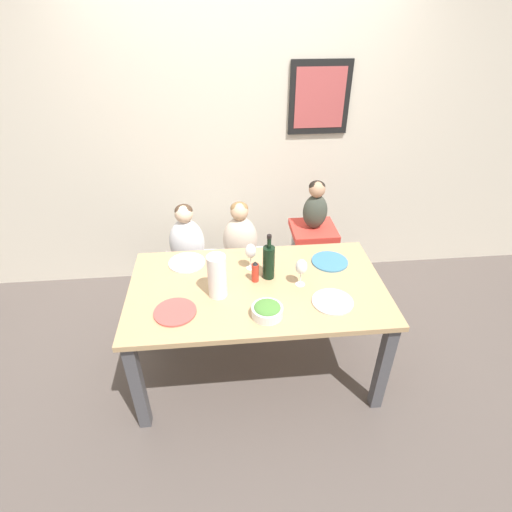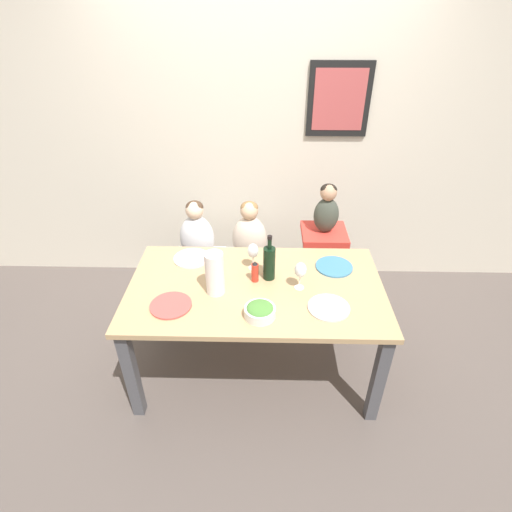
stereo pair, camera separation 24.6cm
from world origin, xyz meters
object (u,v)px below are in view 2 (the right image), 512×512
object	(u,v)px
person_baby_right	(327,208)
wine_glass_far	(253,251)
dinner_plate_back_left	(192,258)
person_child_left	(197,234)
paper_towel_roll	(215,273)
dinner_plate_front_right	(329,308)
chair_far_left	(200,267)
person_child_center	(249,234)
salad_bowl_large	(260,311)
dinner_plate_front_left	(171,305)
dinner_plate_back_right	(334,267)
wine_glass_near	(300,270)
chair_right_highchair	(322,250)
wine_bottle	(269,262)
chair_far_center	(250,268)

from	to	relation	value
person_baby_right	wine_glass_far	size ratio (longest dim) A/B	2.04
dinner_plate_back_left	person_child_left	bearing A→B (deg)	93.60
paper_towel_roll	dinner_plate_back_left	bearing A→B (deg)	120.09
person_child_left	dinner_plate_front_right	bearing A→B (deg)	-44.37
chair_far_left	dinner_plate_back_left	xyz separation A→B (m)	(0.02, -0.39, 0.35)
person_child_center	dinner_plate_front_right	bearing A→B (deg)	-60.78
person_child_center	paper_towel_roll	distance (m)	0.79
wine_glass_far	salad_bowl_large	bearing A→B (deg)	-83.57
dinner_plate_front_left	dinner_plate_back_right	bearing A→B (deg)	22.52
paper_towel_roll	wine_glass_near	bearing A→B (deg)	5.74
chair_right_highchair	dinner_plate_back_right	xyz separation A→B (m)	(0.01, -0.47, 0.16)
dinner_plate_front_left	dinner_plate_front_right	xyz separation A→B (m)	(0.93, 0.00, 0.00)
person_child_left	salad_bowl_large	world-z (taller)	person_child_left
wine_glass_near	wine_glass_far	size ratio (longest dim) A/B	1.00
person_child_left	person_child_center	world-z (taller)	same
person_child_left	dinner_plate_front_right	distance (m)	1.27
chair_right_highchair	wine_glass_near	bearing A→B (deg)	-108.98
person_baby_right	dinner_plate_back_right	world-z (taller)	person_baby_right
wine_glass_near	salad_bowl_large	size ratio (longest dim) A/B	1.04
chair_far_left	dinner_plate_back_right	distance (m)	1.15
wine_glass_near	wine_bottle	bearing A→B (deg)	151.78
wine_glass_near	dinner_plate_back_right	size ratio (longest dim) A/B	0.76
chair_far_left	person_child_left	size ratio (longest dim) A/B	0.92
person_child_left	wine_glass_near	xyz separation A→B (m)	(0.75, -0.70, 0.16)
wine_glass_far	dinner_plate_back_right	world-z (taller)	wine_glass_far
chair_far_center	person_baby_right	size ratio (longest dim) A/B	1.24
chair_far_center	chair_right_highchair	xyz separation A→B (m)	(0.58, 0.00, 0.18)
chair_far_left	wine_bottle	xyz separation A→B (m)	(0.56, -0.59, 0.46)
dinner_plate_front_right	person_child_left	bearing A→B (deg)	135.63
chair_far_left	paper_towel_roll	size ratio (longest dim) A/B	1.70
wine_glass_far	dinner_plate_front_left	bearing A→B (deg)	-139.60
chair_right_highchair	person_child_left	size ratio (longest dim) A/B	1.46
person_child_left	paper_towel_roll	world-z (taller)	paper_towel_roll
wine_bottle	dinner_plate_front_left	size ratio (longest dim) A/B	1.27
paper_towel_roll	wine_glass_far	bearing A→B (deg)	49.59
dinner_plate_back_left	dinner_plate_back_right	distance (m)	0.97
paper_towel_roll	wine_glass_far	distance (m)	0.34
paper_towel_roll	dinner_plate_back_left	distance (m)	0.44
person_baby_right	wine_bottle	bearing A→B (deg)	-125.78
dinner_plate_front_left	person_child_left	bearing A→B (deg)	88.82
chair_right_highchair	paper_towel_roll	bearing A→B (deg)	-135.31
person_child_center	wine_glass_near	distance (m)	0.79
dinner_plate_front_right	salad_bowl_large	bearing A→B (deg)	-169.37
person_child_left	wine_bottle	bearing A→B (deg)	-46.73
person_baby_right	wine_glass_near	size ratio (longest dim) A/B	2.04
person_baby_right	wine_glass_far	distance (m)	0.73
person_child_left	wine_glass_near	world-z (taller)	person_child_left
chair_far_center	dinner_plate_back_left	bearing A→B (deg)	-134.88
wine_bottle	dinner_plate_front_right	xyz separation A→B (m)	(0.35, -0.29, -0.11)
wine_glass_far	dinner_plate_front_right	bearing A→B (deg)	-41.36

